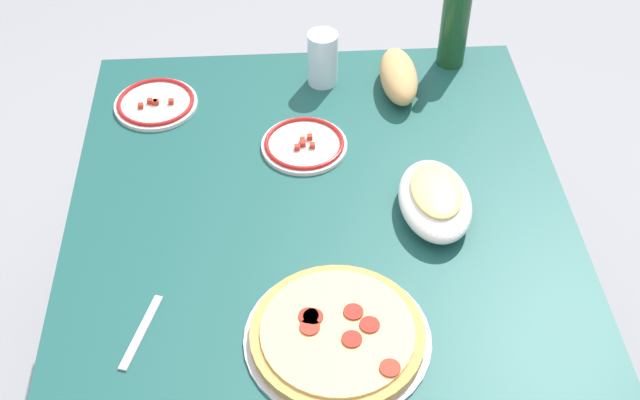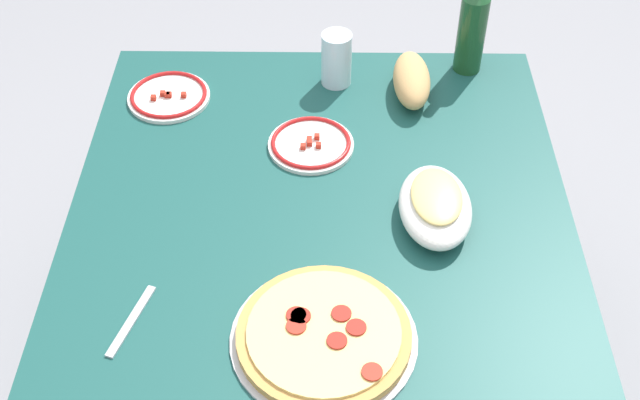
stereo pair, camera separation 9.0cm
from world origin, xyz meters
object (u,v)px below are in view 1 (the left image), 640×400
wine_bottle (455,21)px  bread_loaf (398,76)px  baked_pasta_dish (435,198)px  pepperoni_pizza (338,335)px  side_plate_near (304,144)px  water_glass (323,59)px  dining_table (320,244)px  side_plate_far (156,103)px

wine_bottle → bread_loaf: bearing=-54.2°
baked_pasta_dish → bread_loaf: bread_loaf is taller
pepperoni_pizza → side_plate_near: (-0.54, -0.03, -0.01)m
wine_bottle → water_glass: bearing=-79.3°
baked_pasta_dish → wine_bottle: wine_bottle is taller
water_glass → bread_loaf: (0.04, 0.18, -0.03)m
pepperoni_pizza → baked_pasta_dish: baked_pasta_dish is taller
dining_table → baked_pasta_dish: (0.02, 0.24, 0.15)m
baked_pasta_dish → wine_bottle: (-0.54, 0.13, 0.08)m
dining_table → baked_pasta_dish: 0.28m
pepperoni_pizza → side_plate_far: (-0.71, -0.38, -0.01)m
side_plate_far → bread_loaf: bearing=92.8°
bread_loaf → baked_pasta_dish: bearing=2.7°
side_plate_far → water_glass: bearing=100.2°
baked_pasta_dish → bread_loaf: (-0.43, -0.02, -0.00)m
wine_bottle → side_plate_near: size_ratio=1.54×
pepperoni_pizza → side_plate_near: pepperoni_pizza is taller
side_plate_near → side_plate_far: same height
baked_pasta_dish → water_glass: bearing=-156.8°
dining_table → bread_loaf: bread_loaf is taller
pepperoni_pizza → water_glass: 0.79m
water_glass → dining_table: bearing=-4.4°
dining_table → wine_bottle: wine_bottle is taller
wine_bottle → bread_loaf: wine_bottle is taller
dining_table → pepperoni_pizza: 0.35m
pepperoni_pizza → baked_pasta_dish: (-0.31, 0.23, 0.03)m
wine_bottle → water_glass: size_ratio=2.20×
side_plate_far → pepperoni_pizza: bearing=28.4°
side_plate_near → pepperoni_pizza: bearing=3.7°
pepperoni_pizza → side_plate_far: bearing=-151.6°
dining_table → side_plate_far: side_plate_far is taller
dining_table → wine_bottle: bearing=144.5°
pepperoni_pizza → wine_bottle: size_ratio=1.13×
pepperoni_pizza → side_plate_far: 0.81m
pepperoni_pizza → bread_loaf: 0.77m
dining_table → baked_pasta_dish: size_ratio=4.84×
dining_table → side_plate_near: 0.24m
water_glass → side_plate_far: 0.42m
baked_pasta_dish → side_plate_far: bearing=-123.2°
dining_table → baked_pasta_dish: bearing=84.9°
bread_loaf → dining_table: bearing=-28.1°
dining_table → side_plate_far: size_ratio=5.80×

